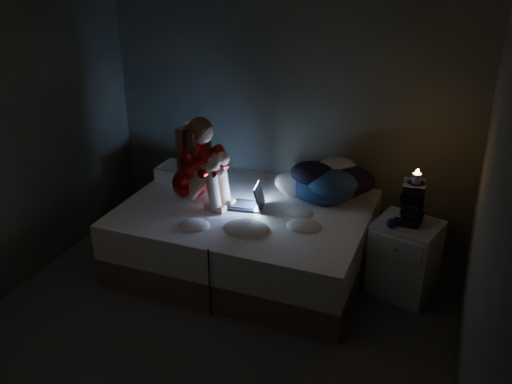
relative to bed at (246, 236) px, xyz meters
The scene contains 13 objects.
floor 1.14m from the bed, 85.50° to the right, with size 3.60×3.80×0.02m, color #413E3C.
wall_back 1.29m from the bed, 83.89° to the left, with size 3.60×0.02×2.60m, color #383A36.
wall_right 2.41m from the bed, 30.11° to the right, with size 0.02×3.80×2.60m, color #383A36.
bed is the anchor object (origin of this frame).
pillow 0.95m from the bed, 156.68° to the left, with size 0.47×0.33×0.14m, color white.
woman 0.87m from the bed, behind, with size 0.50×0.33×0.81m, color #A70006, non-canonical shape.
laptop 0.41m from the bed, behind, with size 0.33×0.23×0.23m, color black, non-canonical shape.
clothes_pile 0.87m from the bed, 35.29° to the left, with size 0.65×0.52×0.39m, color navy, non-canonical shape.
nightstand 1.40m from the bed, ahead, with size 0.49×0.44×0.66m, color silver.
book_stack 1.51m from the bed, ahead, with size 0.19×0.25×0.35m, color black, non-canonical shape.
candle 1.60m from the bed, ahead, with size 0.07×0.07×0.08m, color beige.
phone 1.37m from the bed, ahead, with size 0.07×0.14×0.01m, color black.
blue_orb 1.37m from the bed, ahead, with size 0.08×0.08×0.08m, color #21097C.
Camera 1 is at (1.60, -2.96, 2.77)m, focal length 38.83 mm.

